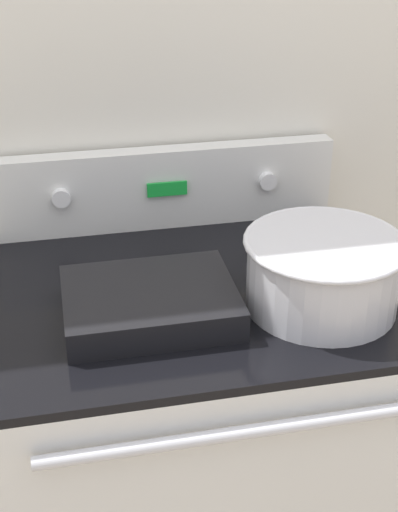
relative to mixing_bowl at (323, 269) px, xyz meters
The scene contains 6 objects.
kitchen_wall 0.58m from the mixing_bowl, 115.65° to the left, with size 8.00×0.05×2.50m.
stove_range 0.60m from the mixing_bowl, 153.26° to the left, with size 0.78×0.68×0.92m.
control_panel 0.47m from the mixing_bowl, 118.84° to the left, with size 0.78×0.07×0.18m.
mixing_bowl is the anchor object (origin of this frame).
casserole_dish 0.33m from the mixing_bowl, behind, with size 0.31×0.24×0.06m.
ladle 0.17m from the mixing_bowl, 28.10° to the left, with size 0.09×0.33×0.09m.
Camera 1 is at (-0.24, -0.87, 1.64)m, focal length 50.00 mm.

